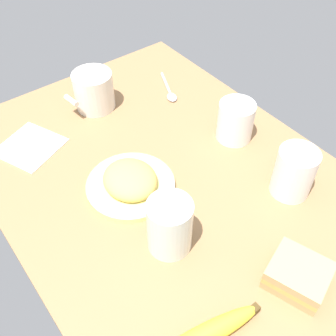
{
  "coord_description": "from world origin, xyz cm",
  "views": [
    {
      "loc": [
        -44.08,
        33.9,
        63.32
      ],
      "look_at": [
        0.0,
        0.0,
        5.0
      ],
      "focal_mm": 43.28,
      "sensor_mm": 36.0,
      "label": 1
    }
  ],
  "objects_px": {
    "spoon": "(170,92)",
    "paper_napkin": "(30,147)",
    "coffee_mug_spare": "(236,121)",
    "coffee_mug_milky": "(94,90)",
    "sandwich_main": "(298,275)",
    "plate_of_food": "(130,182)",
    "glass_of_milk": "(170,227)",
    "coffee_mug_black": "(294,172)"
  },
  "relations": [
    {
      "from": "sandwich_main",
      "to": "paper_napkin",
      "type": "bearing_deg",
      "value": 20.18
    },
    {
      "from": "coffee_mug_spare",
      "to": "glass_of_milk",
      "type": "xyz_separation_m",
      "value": [
        -0.14,
        0.29,
        0.0
      ]
    },
    {
      "from": "sandwich_main",
      "to": "coffee_mug_black",
      "type": "bearing_deg",
      "value": -46.19
    },
    {
      "from": "coffee_mug_milky",
      "to": "sandwich_main",
      "type": "distance_m",
      "value": 0.61
    },
    {
      "from": "coffee_mug_spare",
      "to": "coffee_mug_milky",
      "type": "bearing_deg",
      "value": 33.61
    },
    {
      "from": "coffee_mug_milky",
      "to": "paper_napkin",
      "type": "height_order",
      "value": "coffee_mug_milky"
    },
    {
      "from": "paper_napkin",
      "to": "coffee_mug_milky",
      "type": "bearing_deg",
      "value": -78.61
    },
    {
      "from": "coffee_mug_spare",
      "to": "paper_napkin",
      "type": "bearing_deg",
      "value": 56.94
    },
    {
      "from": "paper_napkin",
      "to": "glass_of_milk",
      "type": "bearing_deg",
      "value": -166.69
    },
    {
      "from": "spoon",
      "to": "coffee_mug_black",
      "type": "bearing_deg",
      "value": 178.42
    },
    {
      "from": "coffee_mug_milky",
      "to": "sandwich_main",
      "type": "height_order",
      "value": "coffee_mug_milky"
    },
    {
      "from": "sandwich_main",
      "to": "spoon",
      "type": "height_order",
      "value": "sandwich_main"
    },
    {
      "from": "coffee_mug_black",
      "to": "glass_of_milk",
      "type": "bearing_deg",
      "value": 80.19
    },
    {
      "from": "plate_of_food",
      "to": "coffee_mug_black",
      "type": "distance_m",
      "value": 0.32
    },
    {
      "from": "glass_of_milk",
      "to": "sandwich_main",
      "type": "bearing_deg",
      "value": -147.45
    },
    {
      "from": "coffee_mug_spare",
      "to": "glass_of_milk",
      "type": "bearing_deg",
      "value": 115.44
    },
    {
      "from": "spoon",
      "to": "paper_napkin",
      "type": "relative_size",
      "value": 1.02
    },
    {
      "from": "plate_of_food",
      "to": "coffee_mug_black",
      "type": "bearing_deg",
      "value": -128.66
    },
    {
      "from": "coffee_mug_spare",
      "to": "spoon",
      "type": "bearing_deg",
      "value": 3.42
    },
    {
      "from": "coffee_mug_black",
      "to": "spoon",
      "type": "distance_m",
      "value": 0.41
    },
    {
      "from": "plate_of_food",
      "to": "glass_of_milk",
      "type": "distance_m",
      "value": 0.16
    },
    {
      "from": "coffee_mug_milky",
      "to": "coffee_mug_spare",
      "type": "bearing_deg",
      "value": -146.39
    },
    {
      "from": "sandwich_main",
      "to": "glass_of_milk",
      "type": "xyz_separation_m",
      "value": [
        0.19,
        0.12,
        0.03
      ]
    },
    {
      "from": "coffee_mug_spare",
      "to": "plate_of_food",
      "type": "bearing_deg",
      "value": 87.12
    },
    {
      "from": "glass_of_milk",
      "to": "paper_napkin",
      "type": "xyz_separation_m",
      "value": [
        0.38,
        0.09,
        -0.05
      ]
    },
    {
      "from": "spoon",
      "to": "coffee_mug_spare",
      "type": "bearing_deg",
      "value": -176.58
    },
    {
      "from": "spoon",
      "to": "paper_napkin",
      "type": "xyz_separation_m",
      "value": [
        0.03,
        0.37,
        -0.0
      ]
    },
    {
      "from": "glass_of_milk",
      "to": "coffee_mug_milky",
      "type": "bearing_deg",
      "value": -13.19
    },
    {
      "from": "coffee_mug_black",
      "to": "spoon",
      "type": "xyz_separation_m",
      "value": [
        0.4,
        -0.01,
        -0.05
      ]
    },
    {
      "from": "coffee_mug_spare",
      "to": "sandwich_main",
      "type": "bearing_deg",
      "value": 152.23
    },
    {
      "from": "coffee_mug_spare",
      "to": "glass_of_milk",
      "type": "distance_m",
      "value": 0.32
    },
    {
      "from": "coffee_mug_black",
      "to": "coffee_mug_milky",
      "type": "bearing_deg",
      "value": 19.45
    },
    {
      "from": "coffee_mug_milky",
      "to": "paper_napkin",
      "type": "relative_size",
      "value": 0.98
    },
    {
      "from": "coffee_mug_milky",
      "to": "spoon",
      "type": "bearing_deg",
      "value": -110.56
    },
    {
      "from": "plate_of_food",
      "to": "sandwich_main",
      "type": "bearing_deg",
      "value": -163.48
    },
    {
      "from": "coffee_mug_milky",
      "to": "spoon",
      "type": "distance_m",
      "value": 0.19
    },
    {
      "from": "coffee_mug_spare",
      "to": "paper_napkin",
      "type": "height_order",
      "value": "coffee_mug_spare"
    },
    {
      "from": "coffee_mug_milky",
      "to": "sandwich_main",
      "type": "relative_size",
      "value": 1.05
    },
    {
      "from": "coffee_mug_milky",
      "to": "spoon",
      "type": "height_order",
      "value": "coffee_mug_milky"
    },
    {
      "from": "coffee_mug_black",
      "to": "coffee_mug_spare",
      "type": "distance_m",
      "value": 0.18
    },
    {
      "from": "plate_of_food",
      "to": "paper_napkin",
      "type": "distance_m",
      "value": 0.26
    },
    {
      "from": "coffee_mug_milky",
      "to": "glass_of_milk",
      "type": "height_order",
      "value": "glass_of_milk"
    }
  ]
}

